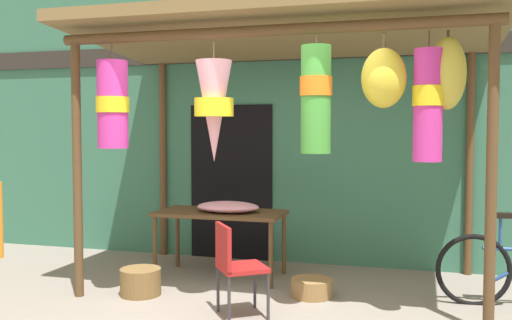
% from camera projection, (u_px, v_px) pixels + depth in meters
% --- Properties ---
extents(ground_plane, '(30.00, 30.00, 0.00)m').
position_uv_depth(ground_plane, '(240.00, 320.00, 5.00)').
color(ground_plane, gray).
extents(shop_facade, '(10.11, 0.29, 4.30)m').
position_uv_depth(shop_facade, '(296.00, 93.00, 7.18)').
color(shop_facade, '#387056').
rests_on(shop_facade, ground_plane).
extents(market_stall_canopy, '(4.35, 2.49, 2.84)m').
position_uv_depth(market_stall_canopy, '(286.00, 55.00, 5.78)').
color(market_stall_canopy, brown).
rests_on(market_stall_canopy, ground_plane).
extents(display_table, '(1.44, 0.72, 0.75)m').
position_uv_depth(display_table, '(221.00, 218.00, 6.43)').
color(display_table, brown).
rests_on(display_table, ground_plane).
extents(flower_heap_on_table, '(0.72, 0.50, 0.12)m').
position_uv_depth(flower_heap_on_table, '(229.00, 207.00, 6.36)').
color(flower_heap_on_table, pink).
rests_on(flower_heap_on_table, display_table).
extents(folding_chair, '(0.56, 0.56, 0.84)m').
position_uv_depth(folding_chair, '(234.00, 261.00, 5.06)').
color(folding_chair, '#AD1E1E').
rests_on(folding_chair, ground_plane).
extents(wicker_basket_by_table, '(0.42, 0.42, 0.18)m').
position_uv_depth(wicker_basket_by_table, '(312.00, 288.00, 5.69)').
color(wicker_basket_by_table, olive).
rests_on(wicker_basket_by_table, ground_plane).
extents(wicker_basket_spare, '(0.41, 0.41, 0.27)m').
position_uv_depth(wicker_basket_spare, '(141.00, 282.00, 5.75)').
color(wicker_basket_spare, brown).
rests_on(wicker_basket_spare, ground_plane).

